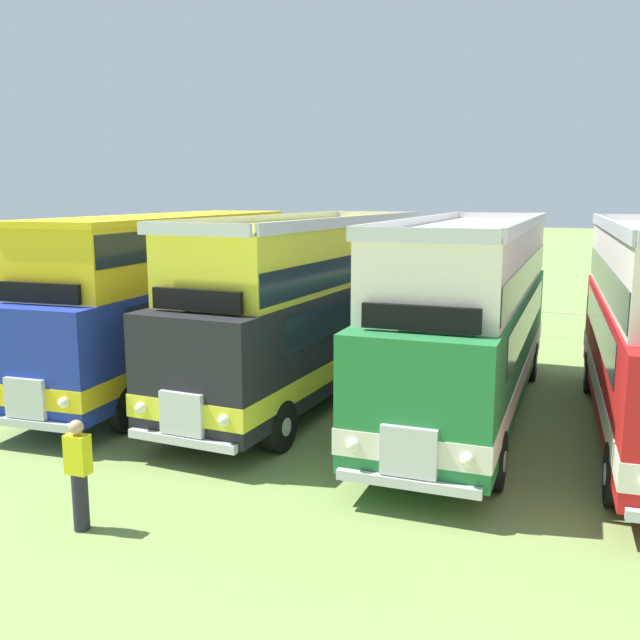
% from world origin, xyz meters
% --- Properties ---
extents(bus_first_in_row, '(3.19, 11.42, 4.49)m').
position_xyz_m(bus_first_in_row, '(-13.99, 0.22, 2.47)').
color(bus_first_in_row, '#1E339E').
rests_on(bus_first_in_row, ground).
extents(bus_second_in_row, '(3.11, 11.09, 4.52)m').
position_xyz_m(bus_second_in_row, '(-9.98, 0.29, 2.36)').
color(bus_second_in_row, black).
rests_on(bus_second_in_row, ground).
extents(bus_third_in_row, '(2.66, 11.40, 4.52)m').
position_xyz_m(bus_third_in_row, '(-5.99, 0.09, 2.36)').
color(bus_third_in_row, '#237538').
rests_on(bus_third_in_row, ground).
extents(marshal_person, '(0.36, 0.24, 1.73)m').
position_xyz_m(marshal_person, '(-10.49, -7.78, 0.89)').
color(marshal_person, '#23232D').
rests_on(marshal_person, ground).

